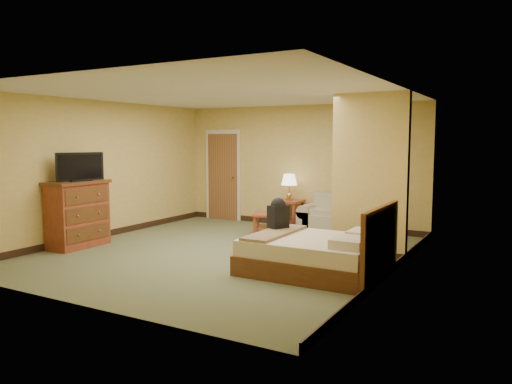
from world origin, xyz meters
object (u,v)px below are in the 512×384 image
Objects in this scene: loveseat at (339,221)px; coffee_table at (271,219)px; dresser at (78,214)px; bed at (317,254)px.

loveseat is 1.77× the size of coffee_table.
bed is at bearing 6.00° from dresser.
coffee_table is at bearing 47.99° from dresser.
bed is at bearing -75.63° from loveseat.
loveseat is at bearing 104.37° from bed.
coffee_table is (-1.14, -0.76, 0.05)m from loveseat.
dresser is at bearing -135.98° from loveseat.
dresser is at bearing -174.00° from bed.
coffee_table is at bearing 130.80° from bed.
coffee_table is at bearing -146.36° from loveseat.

